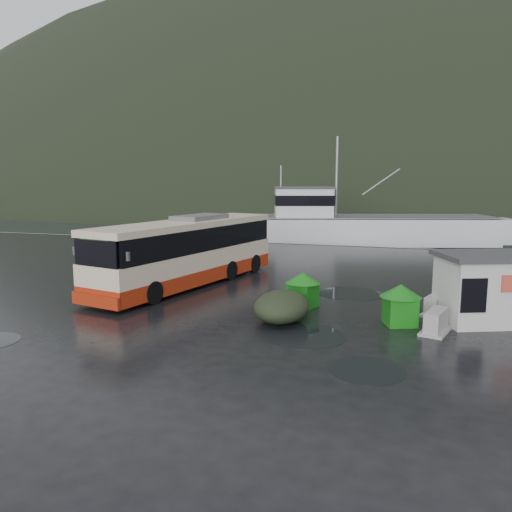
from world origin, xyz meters
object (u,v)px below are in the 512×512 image
(dome_tent, at_px, (281,321))
(fishing_trawler, at_px, (368,237))
(jersey_barrier_c, at_px, (499,318))
(jersey_barrier_a, at_px, (435,314))
(waste_bin_left, at_px, (303,307))
(jersey_barrier_b, at_px, (435,332))
(coach_bus, at_px, (189,284))
(ticket_kiosk, at_px, (482,322))
(white_van, at_px, (150,279))
(waste_bin_right, at_px, (399,325))

(dome_tent, distance_m, fishing_trawler, 29.92)
(jersey_barrier_c, bearing_deg, jersey_barrier_a, -177.07)
(waste_bin_left, height_order, jersey_barrier_c, waste_bin_left)
(dome_tent, bearing_deg, fishing_trawler, 88.31)
(jersey_barrier_a, distance_m, jersey_barrier_b, 2.56)
(coach_bus, bearing_deg, jersey_barrier_b, -9.86)
(coach_bus, distance_m, jersey_barrier_c, 14.68)
(fishing_trawler, bearing_deg, dome_tent, -108.43)
(waste_bin_left, xyz_separation_m, ticket_kiosk, (7.14, -0.29, 0.00))
(dome_tent, distance_m, jersey_barrier_a, 6.40)
(fishing_trawler, bearing_deg, jersey_barrier_c, -91.62)
(jersey_barrier_c, bearing_deg, jersey_barrier_b, -132.94)
(white_van, bearing_deg, jersey_barrier_b, -14.98)
(fishing_trawler, bearing_deg, jersey_barrier_a, -96.53)
(ticket_kiosk, bearing_deg, white_van, 145.93)
(dome_tent, relative_size, jersey_barrier_b, 1.79)
(dome_tent, bearing_deg, white_van, 146.96)
(waste_bin_left, distance_m, ticket_kiosk, 7.14)
(jersey_barrier_a, bearing_deg, jersey_barrier_c, 2.93)
(dome_tent, height_order, ticket_kiosk, ticket_kiosk)
(white_van, xyz_separation_m, jersey_barrier_a, (14.75, -3.05, 0.00))
(dome_tent, bearing_deg, jersey_barrier_a, 25.84)
(dome_tent, bearing_deg, waste_bin_left, 82.08)
(waste_bin_left, relative_size, fishing_trawler, 0.06)
(waste_bin_right, distance_m, dome_tent, 4.49)
(white_van, relative_size, waste_bin_left, 3.71)
(waste_bin_right, xyz_separation_m, jersey_barrier_b, (1.26, -0.62, 0.00))
(waste_bin_right, relative_size, dome_tent, 0.53)
(ticket_kiosk, bearing_deg, coach_bus, 146.03)
(white_van, height_order, ticket_kiosk, ticket_kiosk)
(white_van, height_order, waste_bin_right, white_van)
(coach_bus, xyz_separation_m, jersey_barrier_b, (12.01, -4.99, 0.00))
(white_van, height_order, jersey_barrier_a, white_van)
(jersey_barrier_b, bearing_deg, waste_bin_right, 153.86)
(waste_bin_right, relative_size, jersey_barrier_c, 0.91)
(waste_bin_left, distance_m, jersey_barrier_b, 5.77)
(jersey_barrier_a, distance_m, fishing_trawler, 27.55)
(jersey_barrier_b, height_order, fishing_trawler, fishing_trawler)
(jersey_barrier_a, bearing_deg, dome_tent, -154.16)
(ticket_kiosk, height_order, jersey_barrier_c, ticket_kiosk)
(dome_tent, relative_size, jersey_barrier_a, 1.85)
(waste_bin_left, distance_m, jersey_barrier_c, 7.86)
(white_van, relative_size, waste_bin_right, 3.59)
(jersey_barrier_b, distance_m, jersey_barrier_c, 3.67)
(waste_bin_right, bearing_deg, ticket_kiosk, 22.45)
(coach_bus, relative_size, white_van, 2.26)
(jersey_barrier_c, bearing_deg, waste_bin_left, -176.29)
(jersey_barrier_a, relative_size, jersey_barrier_c, 0.94)
(fishing_trawler, bearing_deg, waste_bin_left, -107.88)
(coach_bus, bearing_deg, waste_bin_right, -9.43)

